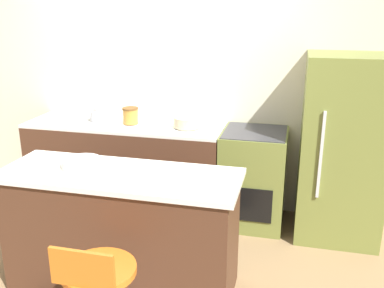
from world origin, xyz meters
name	(u,v)px	position (x,y,z in m)	size (l,w,h in m)	color
ground_plane	(144,224)	(0.00, 0.00, 0.00)	(14.00, 14.00, 0.00)	#8E704C
wall_back	(162,81)	(0.00, 0.67, 1.30)	(8.00, 0.06, 2.60)	beige
back_counter	(126,166)	(-0.30, 0.33, 0.46)	(1.99, 0.62, 0.93)	#4C2D1E
kitchen_island	(122,230)	(0.18, -0.92, 0.46)	(1.72, 0.62, 0.92)	#4C2D1E
oven_range	(253,178)	(1.01, 0.33, 0.46)	(0.60, 0.63, 0.93)	olive
refrigerator	(342,149)	(1.78, 0.29, 0.83)	(0.72, 0.71, 1.66)	olive
kettle	(99,114)	(-0.57, 0.32, 1.00)	(0.17, 0.17, 0.18)	silver
mixing_bowl	(187,122)	(0.35, 0.32, 0.98)	(0.26, 0.26, 0.10)	#C1B28E
canister_jar	(130,116)	(-0.23, 0.32, 1.01)	(0.16, 0.16, 0.16)	#B77F33
fruit_bowl	(82,163)	(-0.13, -0.89, 0.95)	(0.28, 0.28, 0.06)	white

